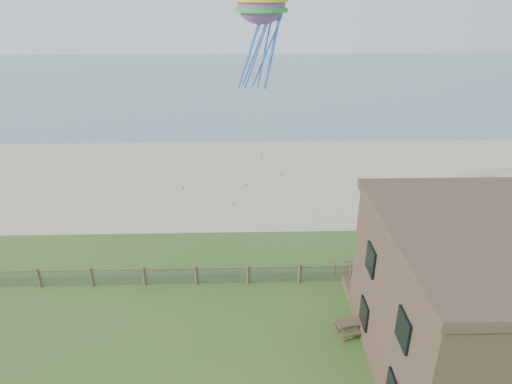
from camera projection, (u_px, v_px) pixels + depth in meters
ground at (250, 360)px, 21.26m from camera, size 160.00×160.00×0.00m
sand_beach at (246, 177)px, 41.23m from camera, size 72.00×20.00×0.02m
ocean at (244, 81)px, 81.16m from camera, size 160.00×68.00×0.02m
chainlink_fence at (248, 275)px, 26.48m from camera, size 36.20×0.20×1.25m
motel_deck at (476, 286)px, 26.02m from camera, size 15.00×2.00×0.50m
picnic_table at (352, 327)px, 22.79m from camera, size 1.87×1.56×0.69m
octopus_kite at (261, 35)px, 27.95m from camera, size 3.80×3.24×6.61m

